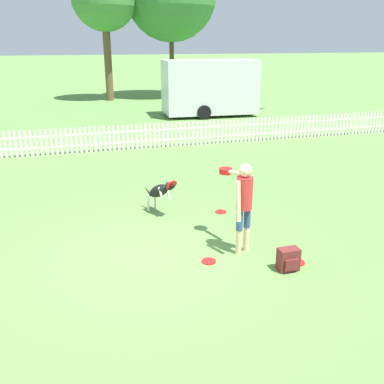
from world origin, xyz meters
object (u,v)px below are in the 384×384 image
object	(u,v)px
leaping_dog	(160,191)
backpack_on_grass	(288,260)
handler_person	(242,197)
frisbee_near_handler	(298,262)
frisbee_near_dog	(209,261)
equipment_trailer	(210,87)
frisbee_midfield	(221,212)

from	to	relation	value
leaping_dog	backpack_on_grass	bearing A→B (deg)	91.49
handler_person	backpack_on_grass	bearing A→B (deg)	-85.90
leaping_dog	frisbee_near_handler	world-z (taller)	leaping_dog
frisbee_near_handler	frisbee_near_dog	distance (m)	1.51
frisbee_near_handler	equipment_trailer	world-z (taller)	equipment_trailer
frisbee_near_handler	leaping_dog	bearing A→B (deg)	121.90
frisbee_near_handler	backpack_on_grass	distance (m)	0.36
frisbee_near_handler	handler_person	bearing A→B (deg)	136.89
frisbee_near_handler	frisbee_near_dog	world-z (taller)	same
frisbee_midfield	backpack_on_grass	size ratio (longest dim) A/B	0.64
leaping_dog	frisbee_midfield	size ratio (longest dim) A/B	4.23
leaping_dog	frisbee_near_dog	distance (m)	2.43
handler_person	frisbee_near_handler	bearing A→B (deg)	-68.03
leaping_dog	equipment_trailer	xyz separation A→B (m)	(5.27, 12.13, 0.89)
backpack_on_grass	equipment_trailer	xyz separation A→B (m)	(3.79, 15.11, 1.24)
frisbee_midfield	backpack_on_grass	world-z (taller)	backpack_on_grass
frisbee_near_handler	equipment_trailer	xyz separation A→B (m)	(3.51, 14.95, 1.41)
leaping_dog	frisbee_midfield	world-z (taller)	leaping_dog
frisbee_near_dog	frisbee_midfield	world-z (taller)	same
handler_person	frisbee_near_handler	distance (m)	1.46
handler_person	backpack_on_grass	size ratio (longest dim) A/B	4.25
frisbee_near_dog	frisbee_midfield	bearing A→B (deg)	64.53
leaping_dog	frisbee_near_dog	world-z (taller)	leaping_dog
handler_person	frisbee_near_handler	size ratio (longest dim) A/B	6.60
leaping_dog	equipment_trailer	bearing A→B (deg)	-138.40
frisbee_near_dog	backpack_on_grass	distance (m)	1.34
equipment_trailer	leaping_dog	bearing A→B (deg)	-110.24
handler_person	equipment_trailer	world-z (taller)	equipment_trailer
frisbee_midfield	equipment_trailer	distance (m)	13.12
handler_person	frisbee_midfield	bearing A→B (deg)	55.73
leaping_dog	frisbee_near_dog	bearing A→B (deg)	72.80
handler_person	frisbee_midfield	xyz separation A→B (m)	(0.30, 1.82, -1.02)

